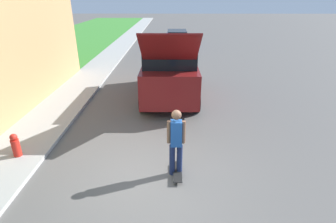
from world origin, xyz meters
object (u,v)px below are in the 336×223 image
Objects in this scene: car_down_street at (177,39)px; fire_hydrant at (16,145)px; suv_parked at (170,68)px; skateboarder at (176,140)px; skateboard at (177,172)px.

car_down_street is 7.11× the size of fire_hydrant.
fire_hydrant is (-3.87, -4.55, -0.81)m from suv_parked.
car_down_street is at bearing 88.67° from skateboarder.
fire_hydrant is (-4.03, 0.58, -0.50)m from skateboarder.
skateboarder is 2.64× the size of fire_hydrant.
suv_parked reaches higher than skateboarder.
fire_hydrant is at bearing 171.39° from skateboard.
skateboard is at bearing -8.61° from fire_hydrant.
skateboarder is 4.10m from fire_hydrant.
skateboard is (-0.35, -16.76, -0.56)m from car_down_street.
car_down_street is 16.78m from skateboard.
suv_parked is 6.76× the size of skateboard.
skateboard is (0.04, -0.03, -0.82)m from skateboarder.
car_down_street is at bearing 87.30° from suv_parked.
skateboarder is at bearing -91.33° from car_down_street.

